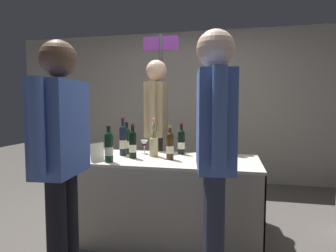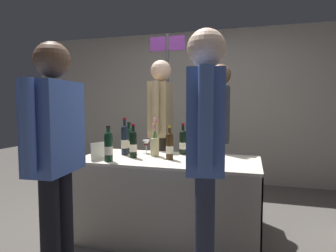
{
  "view_description": "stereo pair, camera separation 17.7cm",
  "coord_description": "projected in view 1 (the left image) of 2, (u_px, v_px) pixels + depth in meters",
  "views": [
    {
      "loc": [
        0.55,
        -2.52,
        1.25
      ],
      "look_at": [
        0.0,
        0.0,
        1.06
      ],
      "focal_mm": 30.3,
      "sensor_mm": 36.0,
      "label": 1
    },
    {
      "loc": [
        0.72,
        -2.47,
        1.25
      ],
      "look_at": [
        0.0,
        0.0,
        1.06
      ],
      "focal_mm": 30.3,
      "sensor_mm": 36.0,
      "label": 2
    }
  ],
  "objects": [
    {
      "name": "ground_plane",
      "position": [
        168.0,
        238.0,
        2.66
      ],
      "size": [
        12.0,
        12.0,
        0.0
      ],
      "primitive_type": "plane",
      "color": "#514C47"
    },
    {
      "name": "back_partition",
      "position": [
        196.0,
        107.0,
        4.68
      ],
      "size": [
        6.28,
        0.12,
        2.43
      ],
      "primitive_type": "cube",
      "color": "#9E998E",
      "rests_on": "ground_plane"
    },
    {
      "name": "tasting_table",
      "position": [
        168.0,
        183.0,
        2.62
      ],
      "size": [
        1.64,
        0.75,
        0.76
      ],
      "color": "beige",
      "rests_on": "ground_plane"
    },
    {
      "name": "featured_wine_bottle",
      "position": [
        123.0,
        140.0,
        2.76
      ],
      "size": [
        0.07,
        0.07,
        0.37
      ],
      "color": "#192333",
      "rests_on": "tasting_table"
    },
    {
      "name": "display_bottle_0",
      "position": [
        109.0,
        146.0,
        2.43
      ],
      "size": [
        0.07,
        0.07,
        0.31
      ],
      "color": "black",
      "rests_on": "tasting_table"
    },
    {
      "name": "display_bottle_1",
      "position": [
        127.0,
        140.0,
        2.86
      ],
      "size": [
        0.08,
        0.08,
        0.32
      ],
      "color": "black",
      "rests_on": "tasting_table"
    },
    {
      "name": "display_bottle_2",
      "position": [
        209.0,
        144.0,
        2.56
      ],
      "size": [
        0.08,
        0.08,
        0.31
      ],
      "color": "black",
      "rests_on": "tasting_table"
    },
    {
      "name": "display_bottle_3",
      "position": [
        170.0,
        145.0,
        2.55
      ],
      "size": [
        0.07,
        0.07,
        0.31
      ],
      "color": "#38230F",
      "rests_on": "tasting_table"
    },
    {
      "name": "display_bottle_4",
      "position": [
        133.0,
        144.0,
        2.61
      ],
      "size": [
        0.07,
        0.07,
        0.32
      ],
      "color": "black",
      "rests_on": "tasting_table"
    },
    {
      "name": "display_bottle_5",
      "position": [
        181.0,
        142.0,
        2.82
      ],
      "size": [
        0.07,
        0.07,
        0.31
      ],
      "color": "black",
      "rests_on": "tasting_table"
    },
    {
      "name": "wine_glass_near_vendor",
      "position": [
        144.0,
        144.0,
        2.86
      ],
      "size": [
        0.08,
        0.08,
        0.14
      ],
      "color": "silver",
      "rests_on": "tasting_table"
    },
    {
      "name": "flower_vase",
      "position": [
        154.0,
        143.0,
        2.71
      ],
      "size": [
        0.08,
        0.08,
        0.37
      ],
      "color": "tan",
      "rests_on": "tasting_table"
    },
    {
      "name": "brochure_stand",
      "position": [
        97.0,
        152.0,
        2.49
      ],
      "size": [
        0.07,
        0.15,
        0.16
      ],
      "primitive_type": "cube",
      "rotation": [
        -0.06,
        0.0,
        1.21
      ],
      "color": "silver",
      "rests_on": "tasting_table"
    },
    {
      "name": "vendor_presenter",
      "position": [
        215.0,
        124.0,
        3.2
      ],
      "size": [
        0.24,
        0.65,
        1.7
      ],
      "rotation": [
        0.0,
        0.0,
        -1.52
      ],
      "color": "#2D3347",
      "rests_on": "ground_plane"
    },
    {
      "name": "vendor_assistant",
      "position": [
        157.0,
        120.0,
        3.34
      ],
      "size": [
        0.24,
        0.59,
        1.77
      ],
      "rotation": [
        0.0,
        0.0,
        -1.5
      ],
      "color": "#4C4233",
      "rests_on": "ground_plane"
    },
    {
      "name": "taster_foreground_right",
      "position": [
        61.0,
        148.0,
        1.76
      ],
      "size": [
        0.24,
        0.57,
        1.64
      ],
      "rotation": [
        0.0,
        0.0,
        1.66
      ],
      "color": "black",
      "rests_on": "ground_plane"
    },
    {
      "name": "taster_foreground_left",
      "position": [
        214.0,
        140.0,
        1.76
      ],
      "size": [
        0.27,
        0.61,
        1.71
      ],
      "rotation": [
        0.0,
        0.0,
        1.72
      ],
      "color": "#2D3347",
      "rests_on": "ground_plane"
    },
    {
      "name": "booth_signpost",
      "position": [
        161.0,
        99.0,
        3.79
      ],
      "size": [
        0.47,
        0.04,
        2.18
      ],
      "color": "#47474C",
      "rests_on": "ground_plane"
    }
  ]
}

